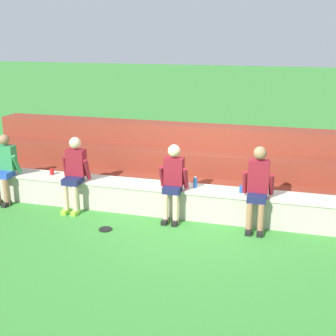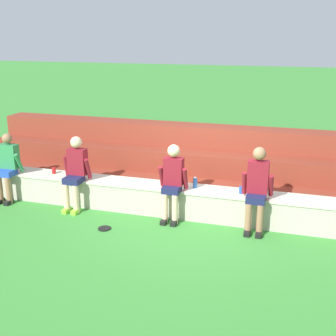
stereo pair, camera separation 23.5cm
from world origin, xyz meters
The scene contains 11 objects.
ground_plane centered at (0.00, 0.00, 0.00)m, with size 80.00×80.00×0.00m, color #388433.
stone_seating_wall centered at (0.00, 0.26, 0.29)m, with size 8.62×0.55×0.56m.
brick_bleachers centered at (0.00, 1.65, 0.53)m, with size 10.02×1.70×1.37m.
person_far_left centered at (-3.77, -0.01, 0.75)m, with size 0.55×0.52×1.38m.
person_left_of_center centered at (-2.26, 0.00, 0.77)m, with size 0.54×0.59×1.41m.
person_center centered at (-0.31, -0.01, 0.77)m, with size 0.52×0.50×1.40m.
person_right_of_center centered at (1.18, 0.00, 0.80)m, with size 0.53×0.56×1.47m.
water_bottle_mid_right centered at (0.03, 0.29, 0.65)m, with size 0.08×0.08×0.21m.
plastic_cup_right_end centered at (-2.91, 0.30, 0.62)m, with size 0.08×0.08×0.12m, color red.
plastic_cup_middle centered at (0.88, 0.24, 0.62)m, with size 0.08×0.08×0.13m, color blue.
frisbee centered at (-1.34, -0.75, 0.01)m, with size 0.23×0.23×0.02m, color black.
Camera 1 is at (1.56, -7.24, 3.29)m, focal length 47.09 mm.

